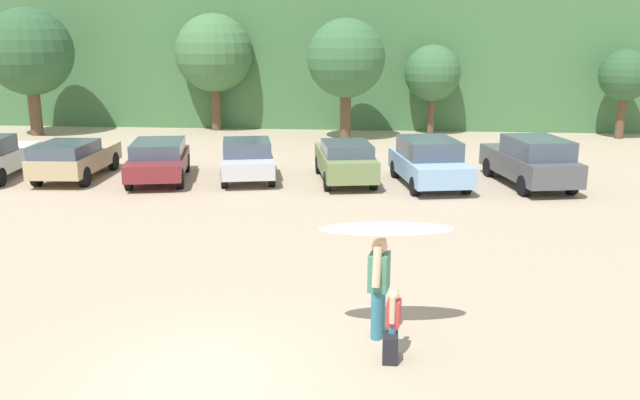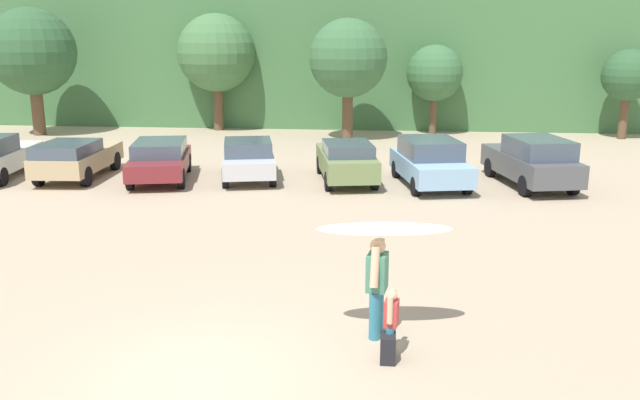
% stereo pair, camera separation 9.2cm
% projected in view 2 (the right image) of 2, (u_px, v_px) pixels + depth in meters
% --- Properties ---
extents(ground_plane, '(120.00, 120.00, 0.00)m').
position_uv_depth(ground_plane, '(201.00, 375.00, 10.17)').
color(ground_plane, tan).
extents(hillside_ridge, '(108.00, 12.00, 7.63)m').
position_uv_depth(hillside_ridge, '(344.00, 54.00, 41.09)').
color(hillside_ridge, '#427042').
rests_on(hillside_ridge, ground_plane).
extents(tree_center_right, '(4.31, 4.31, 6.34)m').
position_uv_depth(tree_center_right, '(32.00, 52.00, 33.41)').
color(tree_center_right, brown).
rests_on(tree_center_right, ground_plane).
extents(tree_ridge_back, '(4.07, 4.07, 6.10)m').
position_uv_depth(tree_ridge_back, '(216.00, 53.00, 35.23)').
color(tree_ridge_back, brown).
rests_on(tree_ridge_back, ground_plane).
extents(tree_center_left, '(3.74, 3.74, 5.78)m').
position_uv_depth(tree_center_left, '(348.00, 59.00, 31.97)').
color(tree_center_left, brown).
rests_on(tree_center_left, ground_plane).
extents(tree_right, '(2.84, 2.84, 4.53)m').
position_uv_depth(tree_right, '(435.00, 73.00, 33.95)').
color(tree_right, brown).
rests_on(tree_right, ground_plane).
extents(tree_far_left, '(2.47, 2.47, 4.33)m').
position_uv_depth(tree_far_left, '(628.00, 76.00, 32.40)').
color(tree_far_left, brown).
rests_on(tree_far_left, ground_plane).
extents(parked_car_tan, '(2.06, 4.48, 1.40)m').
position_uv_depth(parked_car_tan, '(76.00, 157.00, 23.84)').
color(parked_car_tan, tan).
rests_on(parked_car_tan, ground_plane).
extents(parked_car_maroon, '(2.73, 4.64, 1.38)m').
position_uv_depth(parked_car_maroon, '(160.00, 159.00, 23.61)').
color(parked_car_maroon, maroon).
rests_on(parked_car_maroon, ground_plane).
extents(parked_car_silver, '(2.59, 4.25, 1.41)m').
position_uv_depth(parked_car_silver, '(248.00, 158.00, 23.74)').
color(parked_car_silver, silver).
rests_on(parked_car_silver, ground_plane).
extents(parked_car_olive_green, '(2.51, 4.59, 1.43)m').
position_uv_depth(parked_car_olive_green, '(346.00, 160.00, 23.34)').
color(parked_car_olive_green, '#6B7F4C').
rests_on(parked_car_olive_green, ground_plane).
extents(parked_car_sky_blue, '(2.73, 4.59, 1.59)m').
position_uv_depth(parked_car_sky_blue, '(430.00, 161.00, 22.75)').
color(parked_car_sky_blue, '#84ADD1').
rests_on(parked_car_sky_blue, ground_plane).
extents(parked_car_dark_gray, '(2.73, 4.92, 1.71)m').
position_uv_depth(parked_car_dark_gray, '(532.00, 161.00, 22.61)').
color(parked_car_dark_gray, '#4C4F54').
rests_on(parked_car_dark_gray, ground_plane).
extents(person_adult, '(0.38, 0.73, 1.73)m').
position_uv_depth(person_adult, '(377.00, 281.00, 11.29)').
color(person_adult, teal).
rests_on(person_adult, ground_plane).
extents(person_child, '(0.25, 0.43, 1.14)m').
position_uv_depth(person_child, '(391.00, 319.00, 10.61)').
color(person_child, teal).
rests_on(person_child, ground_plane).
extents(surfboard_white, '(2.32, 0.88, 0.12)m').
position_uv_depth(surfboard_white, '(385.00, 229.00, 11.07)').
color(surfboard_white, white).
extents(backpack_dropped, '(0.24, 0.34, 0.45)m').
position_uv_depth(backpack_dropped, '(388.00, 348.00, 10.55)').
color(backpack_dropped, black).
rests_on(backpack_dropped, ground_plane).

